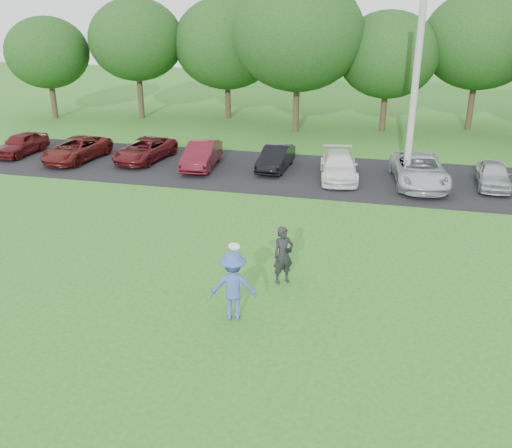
{
  "coord_description": "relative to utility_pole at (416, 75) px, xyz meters",
  "views": [
    {
      "loc": [
        3.69,
        -11.57,
        7.56
      ],
      "look_at": [
        0.0,
        3.5,
        1.3
      ],
      "focal_mm": 40.0,
      "sensor_mm": 36.0,
      "label": 1
    }
  ],
  "objects": [
    {
      "name": "tree_row",
      "position": [
        -2.85,
        10.29,
        0.33
      ],
      "size": [
        42.39,
        9.85,
        8.64
      ],
      "color": "#38281C",
      "rests_on": "ground"
    },
    {
      "name": "parked_cars",
      "position": [
        -3.68,
        0.45,
        -3.98
      ],
      "size": [
        30.45,
        5.15,
        1.25
      ],
      "color": "#521215",
      "rests_on": "parking_lot"
    },
    {
      "name": "parking_lot",
      "position": [
        -4.36,
        0.53,
        -4.57
      ],
      "size": [
        32.0,
        6.5,
        0.03
      ],
      "primitive_type": "cube",
      "color": "black",
      "rests_on": "ground"
    },
    {
      "name": "utility_pole",
      "position": [
        0.0,
        0.0,
        0.0
      ],
      "size": [
        0.28,
        0.28,
        9.17
      ],
      "primitive_type": "cylinder",
      "color": "#9B9A96",
      "rests_on": "ground"
    },
    {
      "name": "frisbee_player",
      "position": [
        -4.17,
        -12.09,
        -3.68
      ],
      "size": [
        1.28,
        0.91,
        2.13
      ],
      "color": "#3B52A8",
      "rests_on": "ground"
    },
    {
      "name": "ground",
      "position": [
        -4.36,
        -12.47,
        -4.58
      ],
      "size": [
        100.0,
        100.0,
        0.0
      ],
      "primitive_type": "plane",
      "color": "#266B1E",
      "rests_on": "ground"
    },
    {
      "name": "camera_bystander",
      "position": [
        -3.35,
        -9.92,
        -3.75
      ],
      "size": [
        0.73,
        0.68,
        1.67
      ],
      "color": "black",
      "rests_on": "ground"
    }
  ]
}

